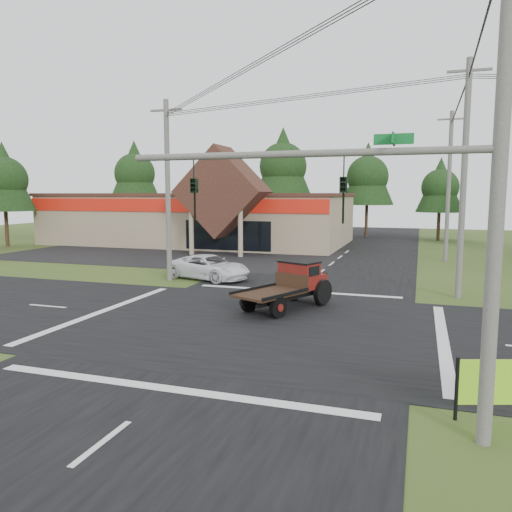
% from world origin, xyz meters
% --- Properties ---
extents(ground, '(120.00, 120.00, 0.00)m').
position_xyz_m(ground, '(0.00, 0.00, 0.00)').
color(ground, '#2F4619').
rests_on(ground, ground).
extents(road_ns, '(12.00, 120.00, 0.02)m').
position_xyz_m(road_ns, '(0.00, 0.00, 0.01)').
color(road_ns, black).
rests_on(road_ns, ground).
extents(road_ew, '(120.00, 12.00, 0.02)m').
position_xyz_m(road_ew, '(0.00, 0.00, 0.01)').
color(road_ew, black).
rests_on(road_ew, ground).
extents(parking_apron, '(28.00, 14.00, 0.02)m').
position_xyz_m(parking_apron, '(-14.00, 19.00, 0.01)').
color(parking_apron, black).
rests_on(parking_apron, ground).
extents(cvs_building, '(30.40, 18.20, 9.19)m').
position_xyz_m(cvs_building, '(-15.70, 29.57, 2.78)').
color(cvs_building, tan).
rests_on(cvs_building, ground).
extents(traffic_signal_mast, '(8.12, 0.24, 7.00)m').
position_xyz_m(traffic_signal_mast, '(5.82, -7.50, 4.43)').
color(traffic_signal_mast, '#595651').
rests_on(traffic_signal_mast, ground).
extents(utility_pole_nr, '(2.00, 0.30, 11.00)m').
position_xyz_m(utility_pole_nr, '(7.50, -7.50, 5.64)').
color(utility_pole_nr, '#595651').
rests_on(utility_pole_nr, ground).
extents(utility_pole_nw, '(2.00, 0.30, 10.50)m').
position_xyz_m(utility_pole_nw, '(-8.00, 8.00, 5.39)').
color(utility_pole_nw, '#595651').
rests_on(utility_pole_nw, ground).
extents(utility_pole_ne, '(2.00, 0.30, 11.50)m').
position_xyz_m(utility_pole_ne, '(8.00, 8.00, 5.89)').
color(utility_pole_ne, '#595651').
rests_on(utility_pole_ne, ground).
extents(utility_pole_n, '(2.00, 0.30, 11.20)m').
position_xyz_m(utility_pole_n, '(8.00, 22.00, 5.74)').
color(utility_pole_n, '#595651').
rests_on(utility_pole_n, ground).
extents(tree_row_a, '(6.72, 6.72, 12.12)m').
position_xyz_m(tree_row_a, '(-30.00, 40.00, 8.05)').
color(tree_row_a, '#332316').
rests_on(tree_row_a, ground).
extents(tree_row_b, '(5.60, 5.60, 10.10)m').
position_xyz_m(tree_row_b, '(-20.00, 42.00, 6.70)').
color(tree_row_b, '#332316').
rests_on(tree_row_b, ground).
extents(tree_row_c, '(7.28, 7.28, 13.13)m').
position_xyz_m(tree_row_c, '(-10.00, 41.00, 8.72)').
color(tree_row_c, '#332316').
rests_on(tree_row_c, ground).
extents(tree_row_d, '(6.16, 6.16, 11.11)m').
position_xyz_m(tree_row_d, '(0.00, 42.00, 7.38)').
color(tree_row_d, '#332316').
rests_on(tree_row_d, ground).
extents(tree_row_e, '(5.04, 5.04, 9.09)m').
position_xyz_m(tree_row_e, '(8.00, 40.00, 6.03)').
color(tree_row_e, '#332316').
rests_on(tree_row_e, ground).
extents(tree_side_w, '(5.60, 5.60, 10.10)m').
position_xyz_m(tree_side_w, '(-32.00, 20.00, 6.70)').
color(tree_side_w, '#332316').
rests_on(tree_side_w, ground).
extents(antique_flatbed_truck, '(3.83, 5.41, 2.12)m').
position_xyz_m(antique_flatbed_truck, '(0.47, 2.92, 1.06)').
color(antique_flatbed_truck, '#53120B').
rests_on(antique_flatbed_truck, ground).
extents(white_pickup, '(5.76, 3.94, 1.46)m').
position_xyz_m(white_pickup, '(-5.95, 9.16, 0.73)').
color(white_pickup, white).
rests_on(white_pickup, ground).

